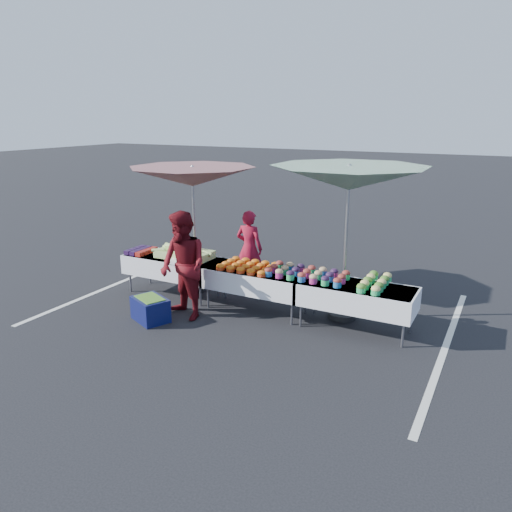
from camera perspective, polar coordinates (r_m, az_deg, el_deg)
The scene contains 17 objects.
ground at distance 8.93m, azimuth -0.00°, elevation -6.18°, with size 80.00×80.00×0.00m, color black.
stripe_left at distance 10.71m, azimuth -15.36°, elevation -2.96°, with size 0.10×5.00×0.00m, color silver.
stripe_right at distance 8.09m, azimuth 20.82°, elevation -9.73°, with size 0.10×5.00×0.00m, color silver.
table_left at distance 9.66m, azimuth -9.50°, elevation -1.02°, with size 1.86×0.81×0.75m.
table_center at distance 8.73m, azimuth -0.00°, elevation -2.63°, with size 1.86×0.81×0.75m.
table_right at distance 8.10m, azimuth 11.38°, elevation -4.46°, with size 1.86×0.81×0.75m.
berry_punnets at distance 9.99m, azimuth -13.01°, elevation 0.59°, with size 0.40×0.54×0.08m.
corn_pile at distance 9.49m, azimuth -8.27°, elevation 0.32°, with size 1.16×0.57×0.26m.
plastic_bags at distance 9.20m, azimuth -9.18°, elevation -0.61°, with size 0.30×0.25×0.05m, color white.
carrot_bowls at distance 8.72m, azimuth -0.90°, elevation -1.16°, with size 0.95×0.69×0.11m.
potato_cups at distance 8.28m, azimuth 5.84°, elevation -1.96°, with size 1.34×0.58×0.16m.
bean_baskets at distance 8.03m, azimuth 13.41°, elevation -2.95°, with size 0.36×0.86×0.15m.
vendor at distance 10.00m, azimuth -0.77°, elevation 0.89°, with size 0.56×0.37×1.54m, color maroon.
customer at distance 8.41m, azimuth -8.31°, elevation -1.14°, with size 0.89×0.70×1.84m, color #600E14.
umbrella_left at distance 9.50m, azimuth -7.27°, elevation 8.89°, with size 3.13×3.13×2.45m.
umbrella_right at distance 8.15m, azimuth 10.59°, elevation 8.62°, with size 3.32×3.32×2.61m.
storage_bin at distance 8.61m, azimuth -11.98°, elevation -5.90°, with size 0.75×0.67×0.41m.
Camera 1 is at (3.85, -7.33, 3.35)m, focal length 35.00 mm.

